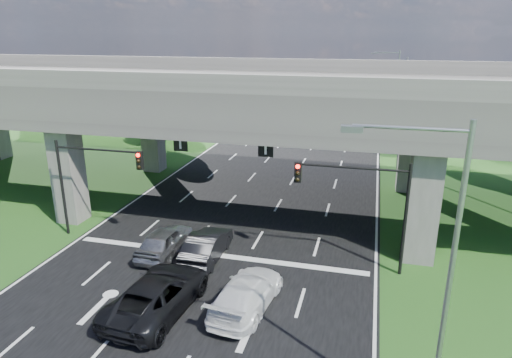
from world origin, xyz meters
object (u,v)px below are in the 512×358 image
at_px(streetlight_far, 398,105).
at_px(car_silver, 165,241).
at_px(signal_left, 91,173).
at_px(car_white, 247,293).
at_px(signal_right, 363,196).
at_px(car_trailing, 158,294).
at_px(streetlight_near, 437,264).
at_px(car_dark, 207,246).
at_px(streetlight_beyond, 393,85).

height_order(streetlight_far, car_silver, streetlight_far).
height_order(signal_left, car_white, signal_left).
xyz_separation_m(signal_right, streetlight_far, (2.27, 20.06, 1.66)).
bearing_deg(car_trailing, streetlight_far, -107.72).
distance_m(signal_left, streetlight_far, 26.95).
xyz_separation_m(signal_left, streetlight_far, (17.92, 20.06, 1.66)).
bearing_deg(streetlight_far, streetlight_near, -90.00).
height_order(car_dark, car_trailing, car_trailing).
relative_size(signal_right, streetlight_near, 0.60).
relative_size(streetlight_far, car_trailing, 1.62).
distance_m(car_silver, car_trailing, 5.70).
xyz_separation_m(signal_right, streetlight_near, (2.27, -9.94, 1.66)).
bearing_deg(streetlight_near, streetlight_far, 90.00).
distance_m(signal_right, streetlight_beyond, 36.17).
bearing_deg(signal_left, car_silver, -10.77).
bearing_deg(streetlight_far, car_dark, -116.46).
bearing_deg(streetlight_beyond, signal_right, -93.61).
bearing_deg(car_silver, car_trailing, 113.46).
relative_size(car_silver, car_trailing, 0.75).
relative_size(signal_right, car_dark, 1.25).
height_order(streetlight_far, car_white, streetlight_far).
bearing_deg(signal_right, signal_left, 180.00).
bearing_deg(streetlight_near, signal_right, 102.88).
height_order(streetlight_near, car_white, streetlight_near).
height_order(car_silver, car_white, car_silver).
distance_m(car_dark, car_trailing, 5.29).
bearing_deg(car_dark, streetlight_beyond, -107.03).
bearing_deg(streetlight_beyond, streetlight_near, -90.00).
distance_m(streetlight_beyond, car_dark, 38.77).
distance_m(signal_right, streetlight_far, 20.25).
height_order(signal_right, streetlight_beyond, streetlight_beyond).
bearing_deg(signal_right, car_trailing, -143.94).
distance_m(signal_right, car_trailing, 11.06).
distance_m(streetlight_near, car_white, 9.96).
bearing_deg(streetlight_beyond, car_silver, -109.31).
bearing_deg(streetlight_far, signal_left, -131.78).
bearing_deg(car_white, car_dark, -43.21).
distance_m(car_dark, car_white, 5.31).
relative_size(streetlight_beyond, car_trailing, 1.62).
bearing_deg(streetlight_near, car_silver, 145.23).
bearing_deg(car_white, signal_left, -18.08).
xyz_separation_m(streetlight_far, car_dark, (-10.45, -21.00, -5.03)).
height_order(car_silver, car_trailing, car_trailing).
xyz_separation_m(signal_left, streetlight_beyond, (17.92, 36.06, 1.66)).
relative_size(streetlight_beyond, car_silver, 2.15).
bearing_deg(signal_left, streetlight_near, -29.02).
relative_size(car_silver, car_white, 0.87).
height_order(streetlight_near, streetlight_far, same).
distance_m(streetlight_near, car_trailing, 12.46).
height_order(streetlight_beyond, car_trailing, streetlight_beyond).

